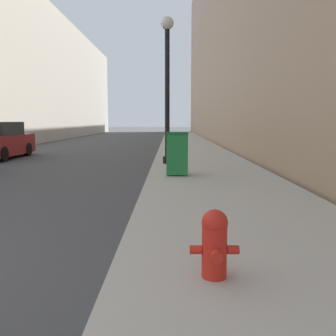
# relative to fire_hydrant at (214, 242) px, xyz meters

# --- Properties ---
(sidewalk_right) EXTENTS (3.75, 60.00, 0.13)m
(sidewalk_right) POSITION_rel_fire_hydrant_xyz_m (0.78, 17.26, -0.43)
(sidewalk_right) COLOR #ADA89E
(sidewalk_right) RESTS_ON ground
(building_right_stone) EXTENTS (12.00, 60.00, 18.98)m
(building_right_stone) POSITION_rel_fire_hydrant_xyz_m (8.76, 25.26, 9.00)
(building_right_stone) COLOR #9E7F66
(building_right_stone) RESTS_ON ground
(fire_hydrant) EXTENTS (0.49, 0.38, 0.69)m
(fire_hydrant) POSITION_rel_fire_hydrant_xyz_m (0.00, 0.00, 0.00)
(fire_hydrant) COLOR red
(fire_hydrant) RESTS_ON sidewalk_right
(trash_bin) EXTENTS (0.62, 0.57, 1.25)m
(trash_bin) POSITION_rel_fire_hydrant_xyz_m (-0.25, 7.12, 0.27)
(trash_bin) COLOR #1E7538
(trash_bin) RESTS_ON sidewalk_right
(lamppost) EXTENTS (0.47, 0.47, 5.23)m
(lamppost) POSITION_rel_fire_hydrant_xyz_m (-0.55, 10.15, 2.79)
(lamppost) COLOR black
(lamppost) RESTS_ON sidewalk_right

